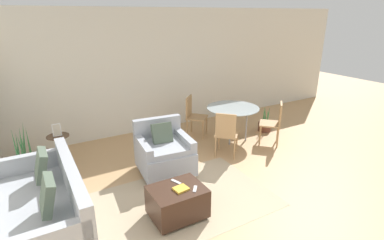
{
  "coord_description": "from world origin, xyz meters",
  "views": [
    {
      "loc": [
        -2.41,
        -2.39,
        2.62
      ],
      "look_at": [
        0.2,
        2.15,
        0.75
      ],
      "focal_mm": 28.0,
      "sensor_mm": 36.0,
      "label": 1
    }
  ],
  "objects_px": {
    "dining_table": "(233,111)",
    "book_stack": "(181,189)",
    "dining_chair_near_left": "(226,131)",
    "dining_chair_near_right": "(275,120)",
    "ottoman": "(177,201)",
    "couch": "(46,210)",
    "picture_frame": "(57,130)",
    "tv_remote_primary": "(176,182)",
    "potted_plant": "(26,167)",
    "potted_plant_small": "(265,125)",
    "tv_remote_secondary": "(195,189)",
    "side_table": "(59,146)",
    "armchair": "(164,153)",
    "dining_chair_far_left": "(193,113)"
  },
  "relations": [
    {
      "from": "book_stack",
      "to": "picture_frame",
      "type": "xyz_separation_m",
      "value": [
        -1.19,
        2.31,
        0.27
      ]
    },
    {
      "from": "dining_table",
      "to": "potted_plant_small",
      "type": "bearing_deg",
      "value": 0.49
    },
    {
      "from": "potted_plant_small",
      "to": "tv_remote_primary",
      "type": "bearing_deg",
      "value": -152.64
    },
    {
      "from": "picture_frame",
      "to": "dining_table",
      "type": "bearing_deg",
      "value": -7.87
    },
    {
      "from": "armchair",
      "to": "dining_chair_far_left",
      "type": "distance_m",
      "value": 1.75
    },
    {
      "from": "dining_chair_far_left",
      "to": "side_table",
      "type": "bearing_deg",
      "value": -176.99
    },
    {
      "from": "tv_remote_primary",
      "to": "dining_chair_far_left",
      "type": "xyz_separation_m",
      "value": [
        1.58,
        2.26,
        0.07
      ]
    },
    {
      "from": "armchair",
      "to": "dining_chair_near_left",
      "type": "distance_m",
      "value": 1.28
    },
    {
      "from": "tv_remote_secondary",
      "to": "dining_table",
      "type": "bearing_deg",
      "value": 42.81
    },
    {
      "from": "couch",
      "to": "picture_frame",
      "type": "relative_size",
      "value": 9.36
    },
    {
      "from": "dining_chair_near_right",
      "to": "potted_plant_small",
      "type": "height_order",
      "value": "dining_chair_near_right"
    },
    {
      "from": "couch",
      "to": "book_stack",
      "type": "bearing_deg",
      "value": -22.25
    },
    {
      "from": "ottoman",
      "to": "potted_plant",
      "type": "height_order",
      "value": "potted_plant"
    },
    {
      "from": "potted_plant",
      "to": "dining_chair_far_left",
      "type": "distance_m",
      "value": 3.39
    },
    {
      "from": "dining_table",
      "to": "book_stack",
      "type": "bearing_deg",
      "value": -140.6
    },
    {
      "from": "picture_frame",
      "to": "dining_chair_far_left",
      "type": "bearing_deg",
      "value": 3.01
    },
    {
      "from": "tv_remote_secondary",
      "to": "side_table",
      "type": "bearing_deg",
      "value": 119.57
    },
    {
      "from": "couch",
      "to": "tv_remote_primary",
      "type": "xyz_separation_m",
      "value": [
        1.61,
        -0.45,
        0.15
      ]
    },
    {
      "from": "dining_table",
      "to": "dining_chair_near_left",
      "type": "height_order",
      "value": "dining_chair_near_left"
    },
    {
      "from": "side_table",
      "to": "tv_remote_secondary",
      "type": "bearing_deg",
      "value": -60.43
    },
    {
      "from": "couch",
      "to": "ottoman",
      "type": "distance_m",
      "value": 1.66
    },
    {
      "from": "side_table",
      "to": "dining_chair_far_left",
      "type": "bearing_deg",
      "value": 3.01
    },
    {
      "from": "armchair",
      "to": "dining_chair_far_left",
      "type": "xyz_separation_m",
      "value": [
        1.27,
        1.19,
        0.16
      ]
    },
    {
      "from": "ottoman",
      "to": "dining_chair_near_right",
      "type": "distance_m",
      "value": 3.13
    },
    {
      "from": "tv_remote_primary",
      "to": "dining_chair_near_right",
      "type": "xyz_separation_m",
      "value": [
        2.83,
        1.02,
        0.07
      ]
    },
    {
      "from": "potted_plant",
      "to": "potted_plant_small",
      "type": "bearing_deg",
      "value": -4.64
    },
    {
      "from": "book_stack",
      "to": "potted_plant",
      "type": "height_order",
      "value": "potted_plant"
    },
    {
      "from": "picture_frame",
      "to": "dining_chair_near_left",
      "type": "distance_m",
      "value": 3.02
    },
    {
      "from": "couch",
      "to": "potted_plant_small",
      "type": "bearing_deg",
      "value": 14.02
    },
    {
      "from": "tv_remote_secondary",
      "to": "picture_frame",
      "type": "bearing_deg",
      "value": 119.57
    },
    {
      "from": "armchair",
      "to": "book_stack",
      "type": "bearing_deg",
      "value": -105.06
    },
    {
      "from": "side_table",
      "to": "dining_chair_near_right",
      "type": "height_order",
      "value": "dining_chair_near_right"
    },
    {
      "from": "ottoman",
      "to": "side_table",
      "type": "relative_size",
      "value": 1.16
    },
    {
      "from": "dining_chair_near_left",
      "to": "ottoman",
      "type": "bearing_deg",
      "value": -144.71
    },
    {
      "from": "book_stack",
      "to": "tv_remote_secondary",
      "type": "xyz_separation_m",
      "value": [
        0.16,
        -0.08,
        -0.01
      ]
    },
    {
      "from": "couch",
      "to": "book_stack",
      "type": "xyz_separation_m",
      "value": [
        1.58,
        -0.65,
        0.16
      ]
    },
    {
      "from": "tv_remote_secondary",
      "to": "side_table",
      "type": "height_order",
      "value": "side_table"
    },
    {
      "from": "ottoman",
      "to": "book_stack",
      "type": "relative_size",
      "value": 3.57
    },
    {
      "from": "couch",
      "to": "tv_remote_secondary",
      "type": "height_order",
      "value": "couch"
    },
    {
      "from": "potted_plant",
      "to": "dining_chair_near_left",
      "type": "relative_size",
      "value": 1.11
    },
    {
      "from": "dining_chair_near_left",
      "to": "dining_chair_near_right",
      "type": "xyz_separation_m",
      "value": [
        1.24,
        0.0,
        0.0
      ]
    },
    {
      "from": "dining_table",
      "to": "dining_chair_far_left",
      "type": "relative_size",
      "value": 1.24
    },
    {
      "from": "tv_remote_primary",
      "to": "potted_plant",
      "type": "bearing_deg",
      "value": 131.03
    },
    {
      "from": "ottoman",
      "to": "picture_frame",
      "type": "height_order",
      "value": "picture_frame"
    },
    {
      "from": "dining_chair_near_left",
      "to": "dining_chair_far_left",
      "type": "height_order",
      "value": "same"
    },
    {
      "from": "potted_plant",
      "to": "dining_table",
      "type": "xyz_separation_m",
      "value": [
        3.99,
        -0.41,
        0.45
      ]
    },
    {
      "from": "couch",
      "to": "tv_remote_primary",
      "type": "relative_size",
      "value": 11.7
    },
    {
      "from": "armchair",
      "to": "tv_remote_secondary",
      "type": "xyz_separation_m",
      "value": [
        -0.18,
        -1.35,
        0.08
      ]
    },
    {
      "from": "tv_remote_secondary",
      "to": "dining_table",
      "type": "xyz_separation_m",
      "value": [
        2.07,
        1.92,
        0.2
      ]
    },
    {
      "from": "picture_frame",
      "to": "dining_chair_far_left",
      "type": "xyz_separation_m",
      "value": [
        2.81,
        0.15,
        -0.21
      ]
    }
  ]
}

